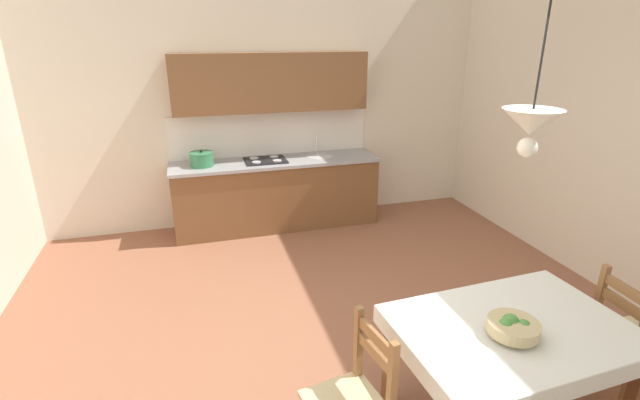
{
  "coord_description": "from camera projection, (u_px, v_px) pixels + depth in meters",
  "views": [
    {
      "loc": [
        -1.02,
        -2.84,
        2.44
      ],
      "look_at": [
        0.01,
        0.69,
        1.08
      ],
      "focal_mm": 25.66,
      "sensor_mm": 36.0,
      "label": 1
    }
  ],
  "objects": [
    {
      "name": "ground_plane",
      "position": [
        343.0,
        359.0,
        3.69
      ],
      "size": [
        6.26,
        6.64,
        0.1
      ],
      "primitive_type": "cube",
      "color": "#935B42"
    },
    {
      "name": "wall_back",
      "position": [
        266.0,
        68.0,
        5.75
      ],
      "size": [
        6.26,
        0.12,
        3.99
      ],
      "primitive_type": "cube",
      "color": "silver",
      "rests_on": "ground_plane"
    },
    {
      "name": "kitchen_cabinetry",
      "position": [
        275.0,
        163.0,
        5.85
      ],
      "size": [
        2.62,
        0.63,
        2.2
      ],
      "color": "brown",
      "rests_on": "ground_plane"
    },
    {
      "name": "dining_table",
      "position": [
        511.0,
        342.0,
        2.82
      ],
      "size": [
        1.47,
        1.04,
        0.75
      ],
      "color": "brown",
      "rests_on": "ground_plane"
    },
    {
      "name": "dining_chair_window_side",
      "position": [
        630.0,
        338.0,
        3.16
      ],
      "size": [
        0.44,
        0.44,
        0.93
      ],
      "color": "#D1BC89",
      "rests_on": "ground_plane"
    },
    {
      "name": "fruit_bowl",
      "position": [
        513.0,
        327.0,
        2.67
      ],
      "size": [
        0.3,
        0.3,
        0.12
      ],
      "color": "tan",
      "rests_on": "dining_table"
    },
    {
      "name": "pendant_lamp",
      "position": [
        531.0,
        124.0,
        2.46
      ],
      "size": [
        0.32,
        0.32,
        0.8
      ],
      "color": "black"
    }
  ]
}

